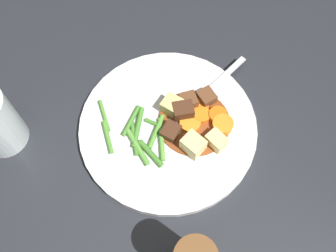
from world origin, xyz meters
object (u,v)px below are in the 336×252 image
at_px(meat_chunk_2, 188,102).
at_px(fork, 207,92).
at_px(potato_chunk_0, 172,106).
at_px(meat_chunk_3, 174,131).
at_px(dinner_plate, 168,128).
at_px(carrot_slice_3, 223,125).
at_px(meat_chunk_0, 183,111).
at_px(meat_chunk_1, 206,97).
at_px(carrot_slice_0, 201,113).
at_px(carrot_slice_1, 190,123).
at_px(potato_chunk_1, 216,141).
at_px(carrot_slice_2, 218,115).
at_px(potato_chunk_2, 193,145).
at_px(carrot_slice_4, 199,103).

bearing_deg(meat_chunk_2, fork, 18.86).
distance_m(potato_chunk_0, meat_chunk_3, 0.04).
xyz_separation_m(dinner_plate, meat_chunk_2, (0.04, 0.03, 0.02)).
bearing_deg(carrot_slice_3, meat_chunk_0, 144.98).
xyz_separation_m(potato_chunk_0, meat_chunk_0, (0.01, -0.01, 0.00)).
bearing_deg(meat_chunk_1, carrot_slice_0, -124.82).
height_order(dinner_plate, fork, fork).
xyz_separation_m(dinner_plate, carrot_slice_1, (0.03, -0.01, 0.01)).
relative_size(carrot_slice_0, fork, 0.17).
xyz_separation_m(meat_chunk_1, meat_chunk_2, (-0.03, 0.00, 0.00)).
xyz_separation_m(carrot_slice_1, potato_chunk_1, (0.03, -0.04, 0.01)).
relative_size(carrot_slice_2, meat_chunk_0, 0.91).
height_order(meat_chunk_1, fork, meat_chunk_1).
height_order(meat_chunk_0, meat_chunk_1, meat_chunk_0).
bearing_deg(potato_chunk_0, potato_chunk_1, -58.18).
relative_size(carrot_slice_1, meat_chunk_0, 1.05).
relative_size(carrot_slice_3, meat_chunk_0, 1.05).
bearing_deg(meat_chunk_1, potato_chunk_1, -98.00).
bearing_deg(meat_chunk_3, potato_chunk_0, 76.46).
bearing_deg(carrot_slice_0, potato_chunk_2, -121.91).
relative_size(dinner_plate, carrot_slice_1, 8.49).
height_order(carrot_slice_2, meat_chunk_0, meat_chunk_0).
relative_size(potato_chunk_2, meat_chunk_1, 1.21).
bearing_deg(carrot_slice_4, potato_chunk_1, -87.88).
distance_m(dinner_plate, potato_chunk_2, 0.06).
distance_m(dinner_plate, potato_chunk_0, 0.04).
distance_m(potato_chunk_0, potato_chunk_1, 0.09).
relative_size(carrot_slice_1, meat_chunk_2, 1.31).
distance_m(carrot_slice_1, meat_chunk_0, 0.02).
bearing_deg(dinner_plate, carrot_slice_2, -5.89).
distance_m(potato_chunk_0, fork, 0.07).
height_order(carrot_slice_1, carrot_slice_2, carrot_slice_2).
height_order(potato_chunk_2, meat_chunk_1, potato_chunk_2).
bearing_deg(meat_chunk_2, meat_chunk_3, -132.90).
xyz_separation_m(carrot_slice_0, carrot_slice_4, (0.00, 0.02, -0.00)).
distance_m(carrot_slice_3, carrot_slice_4, 0.05).
distance_m(carrot_slice_3, potato_chunk_1, 0.03).
bearing_deg(carrot_slice_0, carrot_slice_2, -26.03).
xyz_separation_m(dinner_plate, meat_chunk_1, (0.07, 0.03, 0.02)).
height_order(carrot_slice_2, meat_chunk_3, meat_chunk_3).
xyz_separation_m(carrot_slice_1, meat_chunk_2, (0.01, 0.03, 0.01)).
height_order(carrot_slice_3, potato_chunk_0, potato_chunk_0).
xyz_separation_m(carrot_slice_3, potato_chunk_2, (-0.06, -0.02, 0.01)).
xyz_separation_m(potato_chunk_0, meat_chunk_1, (0.06, -0.00, -0.00)).
bearing_deg(carrot_slice_0, meat_chunk_0, 163.76).
height_order(carrot_slice_0, potato_chunk_0, potato_chunk_0).
height_order(potato_chunk_1, meat_chunk_2, meat_chunk_2).
bearing_deg(carrot_slice_0, carrot_slice_3, -49.45).
relative_size(carrot_slice_4, meat_chunk_3, 1.15).
xyz_separation_m(dinner_plate, meat_chunk_0, (0.03, 0.01, 0.02)).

